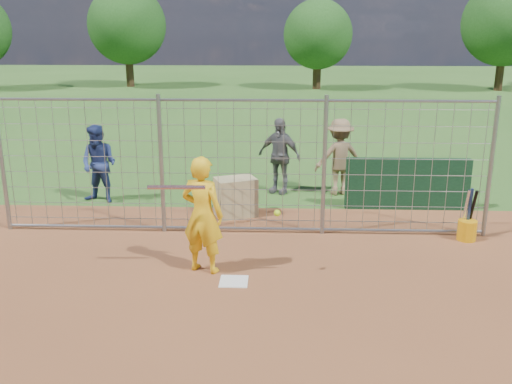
{
  "coord_description": "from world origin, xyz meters",
  "views": [
    {
      "loc": [
        0.66,
        -8.16,
        3.76
      ],
      "look_at": [
        0.3,
        0.8,
        1.15
      ],
      "focal_mm": 40.0,
      "sensor_mm": 36.0,
      "label": 1
    }
  ],
  "objects_px": {
    "bucket_with_bats": "(467,227)",
    "batter": "(203,215)",
    "bystander_b": "(279,156)",
    "equipment_bin": "(236,197)",
    "bystander_c": "(339,157)",
    "bystander_a": "(99,164)"
  },
  "relations": [
    {
      "from": "bystander_c",
      "to": "bystander_b",
      "type": "bearing_deg",
      "value": -16.58
    },
    {
      "from": "bucket_with_bats",
      "to": "batter",
      "type": "bearing_deg",
      "value": -161.52
    },
    {
      "from": "bystander_b",
      "to": "bucket_with_bats",
      "type": "height_order",
      "value": "bystander_b"
    },
    {
      "from": "bystander_b",
      "to": "bucket_with_bats",
      "type": "bearing_deg",
      "value": -15.22
    },
    {
      "from": "batter",
      "to": "equipment_bin",
      "type": "height_order",
      "value": "batter"
    },
    {
      "from": "batter",
      "to": "equipment_bin",
      "type": "distance_m",
      "value": 2.84
    },
    {
      "from": "batter",
      "to": "bucket_with_bats",
      "type": "relative_size",
      "value": 1.92
    },
    {
      "from": "bystander_b",
      "to": "bystander_c",
      "type": "distance_m",
      "value": 1.39
    },
    {
      "from": "bystander_b",
      "to": "bystander_c",
      "type": "relative_size",
      "value": 1.0
    },
    {
      "from": "equipment_bin",
      "to": "bucket_with_bats",
      "type": "relative_size",
      "value": 0.82
    },
    {
      "from": "bystander_a",
      "to": "bystander_c",
      "type": "relative_size",
      "value": 0.98
    },
    {
      "from": "batter",
      "to": "bystander_b",
      "type": "height_order",
      "value": "batter"
    },
    {
      "from": "bystander_c",
      "to": "equipment_bin",
      "type": "bearing_deg",
      "value": 23.35
    },
    {
      "from": "batter",
      "to": "bucket_with_bats",
      "type": "xyz_separation_m",
      "value": [
        4.62,
        1.55,
        -0.69
      ]
    },
    {
      "from": "bystander_b",
      "to": "equipment_bin",
      "type": "bearing_deg",
      "value": -90.62
    },
    {
      "from": "equipment_bin",
      "to": "bystander_c",
      "type": "bearing_deg",
      "value": 14.53
    },
    {
      "from": "equipment_bin",
      "to": "bucket_with_bats",
      "type": "bearing_deg",
      "value": -38.1
    },
    {
      "from": "bucket_with_bats",
      "to": "equipment_bin",
      "type": "bearing_deg",
      "value": 164.14
    },
    {
      "from": "bystander_c",
      "to": "bucket_with_bats",
      "type": "distance_m",
      "value": 3.63
    },
    {
      "from": "bystander_b",
      "to": "bystander_c",
      "type": "xyz_separation_m",
      "value": [
        1.38,
        -0.08,
        -0.0
      ]
    },
    {
      "from": "batter",
      "to": "bystander_c",
      "type": "height_order",
      "value": "batter"
    },
    {
      "from": "batter",
      "to": "bystander_c",
      "type": "distance_m",
      "value": 5.15
    }
  ]
}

